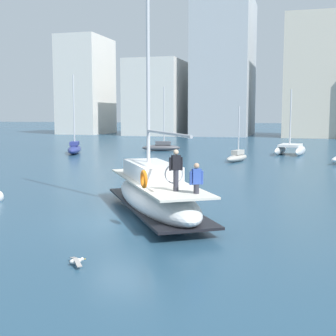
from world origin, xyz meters
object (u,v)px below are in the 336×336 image
object	(u,v)px
moored_catamaran	(290,149)
moored_cutter_right	(237,157)
seagull	(76,261)
moored_sloop_near	(74,148)
moored_sloop_far	(161,147)
main_sailboat	(155,193)

from	to	relation	value
moored_catamaran	moored_cutter_right	distance (m)	9.76
moored_catamaran	seagull	distance (m)	39.43
moored_sloop_near	moored_catamaran	world-z (taller)	moored_sloop_near
moored_catamaran	moored_cutter_right	size ratio (longest dim) A/B	1.37
moored_catamaran	seagull	xyz separation A→B (m)	(-5.34, -39.06, -0.48)
moored_sloop_near	seagull	distance (m)	38.24
moored_sloop_far	moored_cutter_right	bearing A→B (deg)	-43.57
moored_cutter_right	main_sailboat	bearing A→B (deg)	-91.58
moored_cutter_right	seagull	xyz separation A→B (m)	(-0.77, -30.45, -0.30)
moored_catamaran	moored_sloop_near	bearing A→B (deg)	-167.49
moored_sloop_near	seagull	xyz separation A→B (m)	(17.52, -33.99, -0.47)
main_sailboat	seagull	xyz separation A→B (m)	(-0.13, -7.27, -0.78)
moored_sloop_near	moored_cutter_right	distance (m)	18.63
moored_sloop_near	moored_cutter_right	bearing A→B (deg)	-10.96
moored_catamaran	seagull	bearing A→B (deg)	-97.79
main_sailboat	moored_sloop_far	size ratio (longest dim) A/B	1.86
main_sailboat	moored_cutter_right	bearing A→B (deg)	88.42
moored_sloop_far	seagull	world-z (taller)	moored_sloop_far
moored_sloop_near	moored_sloop_far	bearing A→B (deg)	36.66
main_sailboat	seagull	distance (m)	7.31
seagull	moored_sloop_far	bearing A→B (deg)	103.13
moored_catamaran	moored_sloop_far	bearing A→B (deg)	176.08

